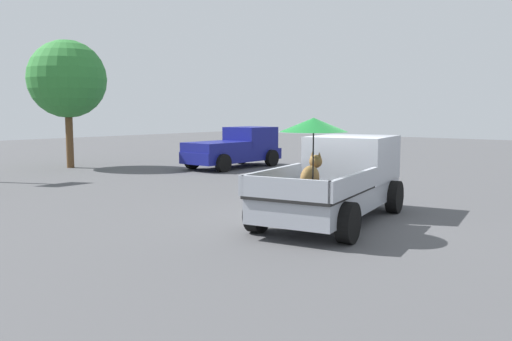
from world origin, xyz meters
TOP-DOWN VIEW (x-y plane):
  - ground_plane at (0.00, 0.00)m, footprint 80.00×80.00m
  - pickup_truck_main at (0.40, 0.07)m, footprint 5.30×2.97m
  - pickup_truck_red at (7.55, 9.53)m, footprint 4.85×2.27m
  - tree_by_lot at (2.71, 15.19)m, footprint 3.42×3.42m

SIDE VIEW (x-z plane):
  - ground_plane at x=0.00m, z-range 0.00..0.00m
  - pickup_truck_red at x=7.55m, z-range -0.03..1.77m
  - pickup_truck_main at x=0.40m, z-range -0.21..2.18m
  - tree_by_lot at x=2.71m, z-range 1.10..6.75m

